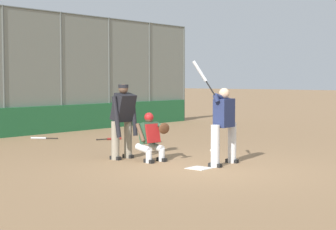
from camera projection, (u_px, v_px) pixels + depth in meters
ground_plane at (199, 168)px, 11.52m from camera, size 160.00×160.00×0.00m
home_plate_marker at (199, 168)px, 11.52m from camera, size 0.43×0.43×0.01m
bleachers_beyond at (7, 119)px, 20.30m from camera, size 14.65×1.95×1.16m
batter_at_plate at (224, 123)px, 11.93m from camera, size 1.08×0.60×2.22m
catcher_behind_plate at (151, 136)px, 12.47m from camera, size 0.60×0.73×1.09m
umpire_home at (123, 119)px, 12.82m from camera, size 0.70×0.44×1.72m
spare_bat_near_backstop at (112, 139)px, 16.95m from camera, size 0.77×0.34×0.07m
spare_bat_by_padding at (41, 138)px, 17.12m from camera, size 0.49×0.74×0.07m
fielding_glove_on_dirt at (156, 140)px, 16.29m from camera, size 0.34×0.26×0.12m
baseball_loose at (211, 150)px, 14.16m from camera, size 0.07×0.07×0.07m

